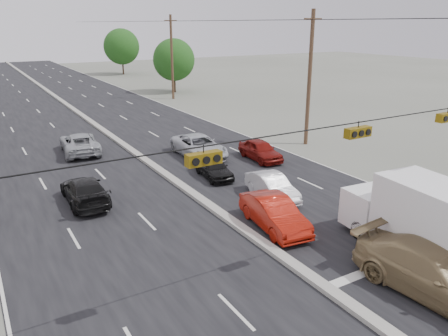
{
  "coord_description": "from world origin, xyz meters",
  "views": [
    {
      "loc": [
        -9.9,
        -10.2,
        9.01
      ],
      "look_at": [
        0.55,
        7.41,
        2.2
      ],
      "focal_mm": 35.0,
      "sensor_mm": 36.0,
      "label": 1
    }
  ],
  "objects_px": {
    "oncoming_far": "(80,143)",
    "queue_car_e": "(260,150)",
    "utility_pole_right_b": "(309,78)",
    "box_truck": "(422,220)",
    "queue_car_c": "(199,147)",
    "queue_car_a": "(214,168)",
    "tree_right_far": "(122,47)",
    "tan_sedan": "(435,274)",
    "tree_right_mid": "(174,60)",
    "red_sedan": "(274,214)",
    "queue_car_b": "(272,187)",
    "utility_pole_right_c": "(172,57)",
    "oncoming_near": "(85,191)"
  },
  "relations": [
    {
      "from": "tree_right_far",
      "to": "queue_car_c",
      "type": "distance_m",
      "value": 55.39
    },
    {
      "from": "tree_right_mid",
      "to": "oncoming_far",
      "type": "height_order",
      "value": "tree_right_mid"
    },
    {
      "from": "tree_right_far",
      "to": "queue_car_e",
      "type": "distance_m",
      "value": 57.49
    },
    {
      "from": "tan_sedan",
      "to": "oncoming_far",
      "type": "relative_size",
      "value": 1.1
    },
    {
      "from": "tan_sedan",
      "to": "queue_car_c",
      "type": "distance_m",
      "value": 18.85
    },
    {
      "from": "tree_right_mid",
      "to": "tan_sedan",
      "type": "height_order",
      "value": "tree_right_mid"
    },
    {
      "from": "box_truck",
      "to": "tree_right_far",
      "type": "bearing_deg",
      "value": 86.3
    },
    {
      "from": "red_sedan",
      "to": "utility_pole_right_b",
      "type": "bearing_deg",
      "value": 51.44
    },
    {
      "from": "utility_pole_right_b",
      "to": "box_truck",
      "type": "relative_size",
      "value": 1.5
    },
    {
      "from": "red_sedan",
      "to": "queue_car_b",
      "type": "bearing_deg",
      "value": 62.46
    },
    {
      "from": "queue_car_c",
      "to": "queue_car_e",
      "type": "relative_size",
      "value": 1.35
    },
    {
      "from": "box_truck",
      "to": "queue_car_e",
      "type": "relative_size",
      "value": 1.65
    },
    {
      "from": "utility_pole_right_b",
      "to": "queue_car_a",
      "type": "bearing_deg",
      "value": -162.54
    },
    {
      "from": "box_truck",
      "to": "tree_right_mid",
      "type": "bearing_deg",
      "value": 82.7
    },
    {
      "from": "tree_right_far",
      "to": "red_sedan",
      "type": "height_order",
      "value": "tree_right_far"
    },
    {
      "from": "utility_pole_right_b",
      "to": "tan_sedan",
      "type": "distance_m",
      "value": 20.51
    },
    {
      "from": "tree_right_far",
      "to": "queue_car_e",
      "type": "xyz_separation_m",
      "value": [
        -9.0,
        -56.62,
        -4.27
      ]
    },
    {
      "from": "queue_car_a",
      "to": "tree_right_mid",
      "type": "bearing_deg",
      "value": 75.83
    },
    {
      "from": "tan_sedan",
      "to": "oncoming_far",
      "type": "bearing_deg",
      "value": 99.06
    },
    {
      "from": "tree_right_mid",
      "to": "box_truck",
      "type": "height_order",
      "value": "tree_right_mid"
    },
    {
      "from": "tan_sedan",
      "to": "oncoming_near",
      "type": "xyz_separation_m",
      "value": [
        -8.33,
        14.44,
        -0.16
      ]
    },
    {
      "from": "box_truck",
      "to": "queue_car_c",
      "type": "distance_m",
      "value": 17.01
    },
    {
      "from": "box_truck",
      "to": "queue_car_a",
      "type": "relative_size",
      "value": 1.84
    },
    {
      "from": "queue_car_e",
      "to": "box_truck",
      "type": "bearing_deg",
      "value": -95.11
    },
    {
      "from": "queue_car_a",
      "to": "oncoming_far",
      "type": "bearing_deg",
      "value": 127.5
    },
    {
      "from": "box_truck",
      "to": "utility_pole_right_b",
      "type": "bearing_deg",
      "value": 69.15
    },
    {
      "from": "red_sedan",
      "to": "box_truck",
      "type": "bearing_deg",
      "value": -49.36
    },
    {
      "from": "red_sedan",
      "to": "utility_pole_right_c",
      "type": "bearing_deg",
      "value": 80.32
    },
    {
      "from": "utility_pole_right_b",
      "to": "tree_right_mid",
      "type": "distance_m",
      "value": 30.11
    },
    {
      "from": "red_sedan",
      "to": "tree_right_mid",
      "type": "bearing_deg",
      "value": 79.12
    },
    {
      "from": "queue_car_b",
      "to": "queue_car_c",
      "type": "relative_size",
      "value": 0.73
    },
    {
      "from": "utility_pole_right_b",
      "to": "queue_car_b",
      "type": "relative_size",
      "value": 2.54
    },
    {
      "from": "red_sedan",
      "to": "tree_right_far",
      "type": "bearing_deg",
      "value": 85.07
    },
    {
      "from": "box_truck",
      "to": "queue_car_a",
      "type": "xyz_separation_m",
      "value": [
        -2.29,
        12.62,
        -1.07
      ]
    },
    {
      "from": "queue_car_c",
      "to": "oncoming_near",
      "type": "bearing_deg",
      "value": -151.78
    },
    {
      "from": "utility_pole_right_c",
      "to": "queue_car_b",
      "type": "bearing_deg",
      "value": -105.4
    },
    {
      "from": "oncoming_near",
      "to": "oncoming_far",
      "type": "bearing_deg",
      "value": -100.16
    },
    {
      "from": "tree_right_mid",
      "to": "tree_right_far",
      "type": "xyz_separation_m",
      "value": [
        1.0,
        25.0,
        0.62
      ]
    },
    {
      "from": "utility_pole_right_c",
      "to": "tan_sedan",
      "type": "xyz_separation_m",
      "value": [
        -9.5,
        -42.67,
        -4.27
      ]
    },
    {
      "from": "box_truck",
      "to": "queue_car_e",
      "type": "bearing_deg",
      "value": 86.25
    },
    {
      "from": "oncoming_near",
      "to": "tree_right_mid",
      "type": "bearing_deg",
      "value": -119.86
    },
    {
      "from": "tree_right_far",
      "to": "queue_car_a",
      "type": "height_order",
      "value": "tree_right_far"
    },
    {
      "from": "oncoming_far",
      "to": "queue_car_e",
      "type": "bearing_deg",
      "value": 147.73
    },
    {
      "from": "utility_pole_right_b",
      "to": "queue_car_a",
      "type": "distance_m",
      "value": 11.46
    },
    {
      "from": "box_truck",
      "to": "red_sedan",
      "type": "height_order",
      "value": "box_truck"
    },
    {
      "from": "queue_car_a",
      "to": "box_truck",
      "type": "bearing_deg",
      "value": -73.13
    },
    {
      "from": "queue_car_c",
      "to": "tree_right_mid",
      "type": "bearing_deg",
      "value": 70.85
    },
    {
      "from": "tree_right_mid",
      "to": "tan_sedan",
      "type": "bearing_deg",
      "value": -104.13
    },
    {
      "from": "red_sedan",
      "to": "tan_sedan",
      "type": "bearing_deg",
      "value": -69.54
    },
    {
      "from": "utility_pole_right_c",
      "to": "queue_car_e",
      "type": "xyz_separation_m",
      "value": [
        -5.5,
        -26.62,
        -4.42
      ]
    }
  ]
}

